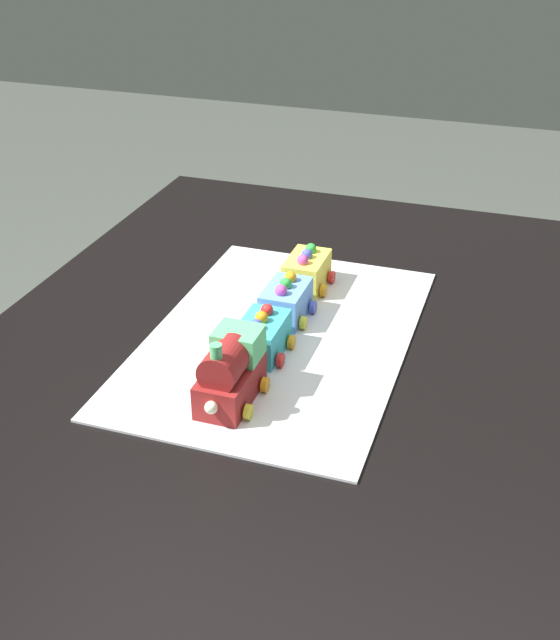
{
  "coord_description": "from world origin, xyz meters",
  "views": [
    {
      "loc": [
        -1.0,
        -0.32,
        1.41
      ],
      "look_at": [
        0.05,
        0.03,
        0.77
      ],
      "focal_mm": 45.55,
      "sensor_mm": 36.0,
      "label": 1
    }
  ],
  "objects_px": {
    "dining_table": "(286,415)",
    "cake_car_tanker_lemon": "(307,271)",
    "cake_car_gondola_turquoise": "(262,336)",
    "cake_locomotive": "(230,371)",
    "cake_car_flatbed_sky_blue": "(286,301)"
  },
  "relations": [
    {
      "from": "dining_table",
      "to": "cake_car_tanker_lemon",
      "type": "relative_size",
      "value": 14.0
    },
    {
      "from": "cake_car_gondola_turquoise",
      "to": "cake_car_flatbed_sky_blue",
      "type": "height_order",
      "value": "same"
    },
    {
      "from": "dining_table",
      "to": "cake_car_flatbed_sky_blue",
      "type": "bearing_deg",
      "value": 18.52
    },
    {
      "from": "cake_locomotive",
      "to": "cake_car_flatbed_sky_blue",
      "type": "relative_size",
      "value": 1.4
    },
    {
      "from": "dining_table",
      "to": "cake_car_tanker_lemon",
      "type": "xyz_separation_m",
      "value": [
        0.24,
        0.04,
        0.14
      ]
    },
    {
      "from": "dining_table",
      "to": "cake_locomotive",
      "type": "xyz_separation_m",
      "value": [
        -0.13,
        0.04,
        0.16
      ]
    },
    {
      "from": "dining_table",
      "to": "cake_car_tanker_lemon",
      "type": "bearing_deg",
      "value": 9.48
    },
    {
      "from": "cake_locomotive",
      "to": "cake_car_gondola_turquoise",
      "type": "xyz_separation_m",
      "value": [
        0.13,
        0.0,
        -0.02
      ]
    },
    {
      "from": "cake_locomotive",
      "to": "cake_car_gondola_turquoise",
      "type": "distance_m",
      "value": 0.13
    },
    {
      "from": "cake_car_gondola_turquoise",
      "to": "cake_car_tanker_lemon",
      "type": "relative_size",
      "value": 1.0
    },
    {
      "from": "dining_table",
      "to": "cake_car_flatbed_sky_blue",
      "type": "height_order",
      "value": "cake_car_flatbed_sky_blue"
    },
    {
      "from": "cake_car_flatbed_sky_blue",
      "to": "dining_table",
      "type": "bearing_deg",
      "value": -161.48
    },
    {
      "from": "cake_car_gondola_turquoise",
      "to": "cake_car_tanker_lemon",
      "type": "height_order",
      "value": "same"
    },
    {
      "from": "cake_locomotive",
      "to": "cake_car_flatbed_sky_blue",
      "type": "bearing_deg",
      "value": 0.0
    },
    {
      "from": "cake_locomotive",
      "to": "cake_car_flatbed_sky_blue",
      "type": "height_order",
      "value": "cake_locomotive"
    }
  ]
}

